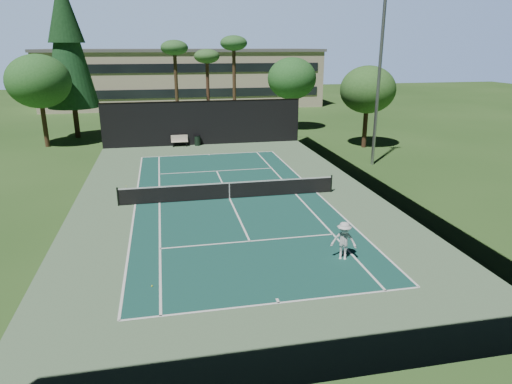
{
  "coord_description": "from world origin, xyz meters",
  "views": [
    {
      "loc": [
        -3.65,
        -25.63,
        8.72
      ],
      "look_at": [
        1.0,
        -3.0,
        1.3
      ],
      "focal_mm": 32.0,
      "sensor_mm": 36.0,
      "label": 1
    }
  ],
  "objects_px": {
    "tennis_ball_a": "(152,286)",
    "trash_bin": "(197,140)",
    "player": "(344,241)",
    "tennis_ball_d": "(126,186)",
    "tennis_net": "(229,190)",
    "park_bench": "(179,140)",
    "tennis_ball_c": "(252,184)",
    "tennis_ball_b": "(165,198)"
  },
  "relations": [
    {
      "from": "tennis_ball_a",
      "to": "trash_bin",
      "type": "xyz_separation_m",
      "value": [
        3.8,
        25.51,
        0.44
      ]
    },
    {
      "from": "player",
      "to": "tennis_ball_d",
      "type": "bearing_deg",
      "value": 150.71
    },
    {
      "from": "player",
      "to": "trash_bin",
      "type": "relative_size",
      "value": 1.79
    },
    {
      "from": "tennis_net",
      "to": "player",
      "type": "distance_m",
      "value": 9.68
    },
    {
      "from": "tennis_ball_a",
      "to": "park_bench",
      "type": "height_order",
      "value": "park_bench"
    },
    {
      "from": "tennis_net",
      "to": "tennis_ball_a",
      "type": "relative_size",
      "value": 182.31
    },
    {
      "from": "tennis_ball_d",
      "to": "tennis_ball_c",
      "type": "bearing_deg",
      "value": -9.13
    },
    {
      "from": "trash_bin",
      "to": "tennis_ball_a",
      "type": "bearing_deg",
      "value": -98.47
    },
    {
      "from": "tennis_ball_c",
      "to": "tennis_ball_d",
      "type": "bearing_deg",
      "value": 170.87
    },
    {
      "from": "park_bench",
      "to": "tennis_ball_c",
      "type": "bearing_deg",
      "value": -72.7
    },
    {
      "from": "tennis_ball_a",
      "to": "tennis_ball_d",
      "type": "xyz_separation_m",
      "value": [
        -1.8,
        13.59,
        -0.0
      ]
    },
    {
      "from": "tennis_net",
      "to": "trash_bin",
      "type": "relative_size",
      "value": 13.65
    },
    {
      "from": "tennis_ball_b",
      "to": "trash_bin",
      "type": "xyz_separation_m",
      "value": [
        3.13,
        14.91,
        0.44
      ]
    },
    {
      "from": "player",
      "to": "tennis_ball_b",
      "type": "distance_m",
      "value": 12.27
    },
    {
      "from": "player",
      "to": "tennis_ball_c",
      "type": "relative_size",
      "value": 23.07
    },
    {
      "from": "park_bench",
      "to": "trash_bin",
      "type": "distance_m",
      "value": 1.62
    },
    {
      "from": "tennis_ball_a",
      "to": "trash_bin",
      "type": "height_order",
      "value": "trash_bin"
    },
    {
      "from": "tennis_net",
      "to": "tennis_ball_a",
      "type": "xyz_separation_m",
      "value": [
        -4.43,
        -9.79,
        -0.52
      ]
    },
    {
      "from": "tennis_ball_b",
      "to": "trash_bin",
      "type": "height_order",
      "value": "trash_bin"
    },
    {
      "from": "tennis_net",
      "to": "tennis_ball_d",
      "type": "xyz_separation_m",
      "value": [
        -6.23,
        3.8,
        -0.53
      ]
    },
    {
      "from": "tennis_ball_d",
      "to": "park_bench",
      "type": "xyz_separation_m",
      "value": [
        3.98,
        11.91,
        0.52
      ]
    },
    {
      "from": "player",
      "to": "park_bench",
      "type": "xyz_separation_m",
      "value": [
        -5.82,
        24.71,
        -0.3
      ]
    },
    {
      "from": "tennis_net",
      "to": "tennis_ball_d",
      "type": "relative_size",
      "value": 208.14
    },
    {
      "from": "tennis_ball_d",
      "to": "trash_bin",
      "type": "xyz_separation_m",
      "value": [
        5.6,
        11.92,
        0.45
      ]
    },
    {
      "from": "tennis_ball_a",
      "to": "park_bench",
      "type": "xyz_separation_m",
      "value": [
        2.18,
        25.5,
        0.51
      ]
    },
    {
      "from": "tennis_ball_b",
      "to": "tennis_ball_c",
      "type": "bearing_deg",
      "value": 16.67
    },
    {
      "from": "tennis_ball_c",
      "to": "park_bench",
      "type": "xyz_separation_m",
      "value": [
        -4.11,
        13.21,
        0.51
      ]
    },
    {
      "from": "tennis_ball_b",
      "to": "park_bench",
      "type": "relative_size",
      "value": 0.05
    },
    {
      "from": "tennis_ball_b",
      "to": "park_bench",
      "type": "xyz_separation_m",
      "value": [
        1.51,
        14.9,
        0.51
      ]
    },
    {
      "from": "player",
      "to": "tennis_ball_b",
      "type": "height_order",
      "value": "player"
    },
    {
      "from": "tennis_ball_a",
      "to": "tennis_ball_c",
      "type": "xyz_separation_m",
      "value": [
        6.29,
        12.29,
        0.0
      ]
    },
    {
      "from": "tennis_net",
      "to": "tennis_ball_d",
      "type": "distance_m",
      "value": 7.32
    },
    {
      "from": "trash_bin",
      "to": "tennis_ball_d",
      "type": "bearing_deg",
      "value": -115.16
    },
    {
      "from": "tennis_ball_d",
      "to": "trash_bin",
      "type": "height_order",
      "value": "trash_bin"
    },
    {
      "from": "tennis_ball_d",
      "to": "park_bench",
      "type": "height_order",
      "value": "park_bench"
    },
    {
      "from": "park_bench",
      "to": "tennis_net",
      "type": "bearing_deg",
      "value": -81.86
    },
    {
      "from": "player",
      "to": "tennis_ball_b",
      "type": "bearing_deg",
      "value": 150.03
    },
    {
      "from": "tennis_ball_a",
      "to": "tennis_ball_b",
      "type": "height_order",
      "value": "tennis_ball_b"
    },
    {
      "from": "tennis_net",
      "to": "trash_bin",
      "type": "height_order",
      "value": "tennis_net"
    },
    {
      "from": "tennis_ball_b",
      "to": "trash_bin",
      "type": "distance_m",
      "value": 15.24
    },
    {
      "from": "player",
      "to": "park_bench",
      "type": "distance_m",
      "value": 25.38
    },
    {
      "from": "park_bench",
      "to": "trash_bin",
      "type": "xyz_separation_m",
      "value": [
        1.62,
        0.01,
        -0.07
      ]
    }
  ]
}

